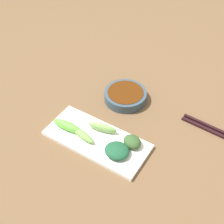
% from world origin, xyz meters
% --- Properties ---
extents(tabletop, '(2.10, 2.10, 0.02)m').
position_xyz_m(tabletop, '(0.00, 0.00, 0.01)').
color(tabletop, brown).
rests_on(tabletop, ground).
extents(sauce_bowl, '(0.14, 0.14, 0.03)m').
position_xyz_m(sauce_bowl, '(-0.12, -0.03, 0.04)').
color(sauce_bowl, '#334657').
rests_on(sauce_bowl, tabletop).
extents(serving_plate, '(0.13, 0.30, 0.01)m').
position_xyz_m(serving_plate, '(0.08, -0.01, 0.03)').
color(serving_plate, white).
rests_on(serving_plate, tabletop).
extents(broccoli_stalk_0, '(0.03, 0.10, 0.03)m').
position_xyz_m(broccoli_stalk_0, '(0.09, -0.11, 0.05)').
color(broccoli_stalk_0, '#5CB63E').
rests_on(broccoli_stalk_0, serving_plate).
extents(broccoli_leafy_1, '(0.07, 0.07, 0.03)m').
position_xyz_m(broccoli_leafy_1, '(0.09, 0.06, 0.04)').
color(broccoli_leafy_1, '#1A4D31').
rests_on(broccoli_leafy_1, serving_plate).
extents(broccoli_stalk_2, '(0.04, 0.09, 0.02)m').
position_xyz_m(broccoli_stalk_2, '(0.09, -0.05, 0.04)').
color(broccoli_stalk_2, '#6DA14B').
rests_on(broccoli_stalk_2, serving_plate).
extents(broccoli_stalk_3, '(0.04, 0.09, 0.03)m').
position_xyz_m(broccoli_stalk_3, '(0.04, -0.02, 0.05)').
color(broccoli_stalk_3, '#7AA758').
rests_on(broccoli_stalk_3, serving_plate).
extents(broccoli_leafy_4, '(0.06, 0.06, 0.03)m').
position_xyz_m(broccoli_leafy_4, '(0.04, 0.08, 0.05)').
color(broccoli_leafy_4, '#304F26').
rests_on(broccoli_leafy_4, serving_plate).
extents(chopsticks, '(0.04, 0.23, 0.01)m').
position_xyz_m(chopsticks, '(-0.14, 0.27, 0.02)').
color(chopsticks, black).
rests_on(chopsticks, tabletop).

